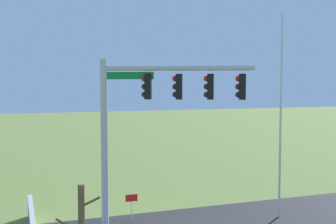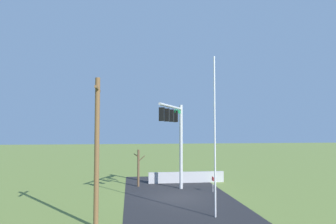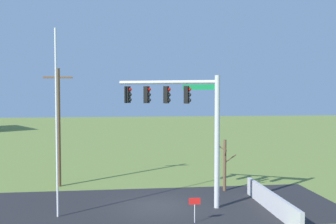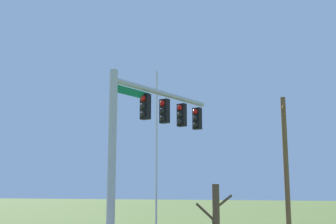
% 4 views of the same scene
% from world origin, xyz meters
% --- Properties ---
extents(ground_plane, '(160.00, 160.00, 0.00)m').
position_xyz_m(ground_plane, '(0.00, 0.00, 0.00)').
color(ground_plane, olive).
extents(road_surface, '(28.00, 8.00, 0.01)m').
position_xyz_m(road_surface, '(-4.00, 0.00, 0.01)').
color(road_surface, '#232326').
rests_on(road_surface, ground_plane).
extents(sidewalk_corner, '(6.00, 6.00, 0.01)m').
position_xyz_m(sidewalk_corner, '(4.14, -0.75, 0.00)').
color(sidewalk_corner, '#B7B5AD').
rests_on(sidewalk_corner, ground_plane).
extents(retaining_fence, '(0.20, 7.25, 1.03)m').
position_xyz_m(retaining_fence, '(5.82, -1.74, 0.52)').
color(retaining_fence, '#A8A8AD').
rests_on(retaining_fence, ground_plane).
extents(signal_mast, '(5.35, 2.61, 7.19)m').
position_xyz_m(signal_mast, '(1.53, -0.01, 5.14)').
color(signal_mast, '#B2B5BA').
rests_on(signal_mast, ground_plane).
extents(flagpole, '(0.10, 0.10, 9.45)m').
position_xyz_m(flagpole, '(-5.20, -1.31, 4.73)').
color(flagpole, silver).
rests_on(flagpole, ground_plane).
extents(utility_pole, '(1.90, 0.26, 7.85)m').
position_xyz_m(utility_pole, '(-6.10, 5.37, 4.09)').
color(utility_pole, brown).
rests_on(utility_pole, ground_plane).
extents(bare_tree, '(1.27, 1.02, 3.26)m').
position_xyz_m(bare_tree, '(4.55, 2.86, 1.69)').
color(bare_tree, brown).
rests_on(bare_tree, ground_plane).
extents(open_sign, '(0.56, 0.04, 1.22)m').
position_xyz_m(open_sign, '(1.47, -3.08, 0.91)').
color(open_sign, silver).
rests_on(open_sign, ground_plane).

